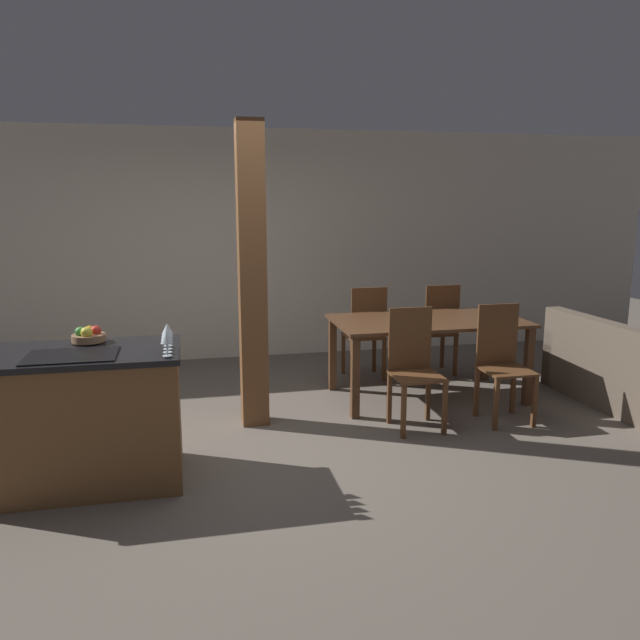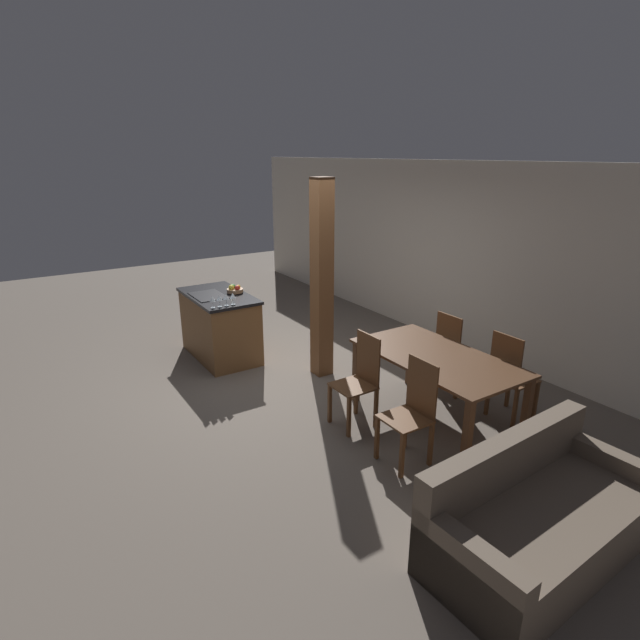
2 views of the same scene
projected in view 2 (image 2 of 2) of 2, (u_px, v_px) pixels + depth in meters
The scene contains 15 objects.
ground_plane at pixel (282, 379), 6.48m from camera, with size 16.00×16.00×0.00m, color #665B51.
wall_back at pixel (448, 254), 7.52m from camera, with size 11.20×0.08×2.70m.
kitchen_island at pixel (220, 326), 7.09m from camera, with size 1.35×0.76×0.93m.
fruit_bowl at pixel (235, 289), 7.00m from camera, with size 0.23×0.23×0.11m.
wine_glass_near at pixel (212, 299), 6.27m from camera, with size 0.08×0.08×0.16m.
wine_glass_middle at pixel (219, 298), 6.32m from camera, with size 0.08×0.08×0.16m.
wine_glass_far at pixel (226, 297), 6.36m from camera, with size 0.08×0.08×0.16m.
wine_glass_end at pixel (233, 296), 6.41m from camera, with size 0.08×0.08×0.16m.
dining_table at pixel (436, 364), 5.27m from camera, with size 1.80×0.98×0.77m.
dining_chair_near_left at pixel (359, 379), 5.29m from camera, with size 0.40×0.40×1.01m.
dining_chair_near_right at pixel (412, 411), 4.64m from camera, with size 0.40×0.40×1.01m.
dining_chair_far_left at pixel (453, 352), 6.01m from camera, with size 0.40×0.40×1.01m.
dining_chair_far_right at pixel (510, 376), 5.36m from camera, with size 0.40×0.40×1.01m.
couch at pixel (538, 520), 3.61m from camera, with size 0.93×1.87×0.81m.
timber_post at pixel (322, 281), 6.28m from camera, with size 0.22×0.22×2.53m.
Camera 2 is at (5.23, -2.77, 2.80)m, focal length 28.00 mm.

